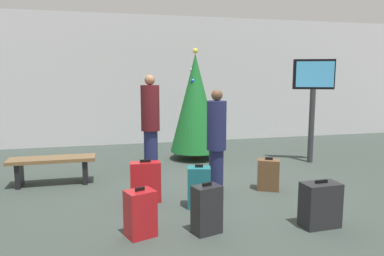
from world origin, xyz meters
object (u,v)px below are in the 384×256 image
object	(u,v)px
waiting_bench	(53,164)
suitcase_5	(140,213)
suitcase_1	(199,187)
suitcase_3	(207,209)
suitcase_2	(146,182)
traveller_0	(216,139)
suitcase_0	(268,175)
holiday_tree	(195,103)
traveller_1	(150,121)
flight_info_kiosk	(313,91)
suitcase_4	(320,205)

from	to	relation	value
waiting_bench	suitcase_5	size ratio (longest dim) A/B	2.42
suitcase_1	suitcase_5	distance (m)	1.19
suitcase_3	suitcase_2	bearing A→B (deg)	114.42
traveller_0	suitcase_0	size ratio (longest dim) A/B	3.03
waiting_bench	suitcase_5	distance (m)	2.74
holiday_tree	traveller_1	size ratio (longest dim) A/B	1.30
traveller_0	suitcase_3	size ratio (longest dim) A/B	2.68
flight_info_kiosk	suitcase_0	xyz separation A→B (m)	(-1.76, -1.58, -1.30)
waiting_bench	suitcase_4	world-z (taller)	suitcase_4
traveller_1	suitcase_1	world-z (taller)	traveller_1
suitcase_4	holiday_tree	bearing A→B (deg)	98.02
traveller_1	suitcase_1	size ratio (longest dim) A/B	3.02
traveller_1	suitcase_5	xyz separation A→B (m)	(-0.51, -2.88, -0.73)
holiday_tree	traveller_1	bearing A→B (deg)	-141.34
waiting_bench	suitcase_4	xyz separation A→B (m)	(3.48, -2.70, -0.08)
suitcase_5	traveller_1	bearing A→B (deg)	79.96
suitcase_1	waiting_bench	bearing A→B (deg)	142.41
waiting_bench	suitcase_2	bearing A→B (deg)	-40.60
holiday_tree	suitcase_2	bearing A→B (deg)	-118.97
suitcase_1	suitcase_2	bearing A→B (deg)	149.39
holiday_tree	suitcase_1	xyz separation A→B (m)	(-0.73, -3.03, -0.98)
holiday_tree	flight_info_kiosk	world-z (taller)	holiday_tree
traveller_1	suitcase_3	distance (m)	3.08
suitcase_3	suitcase_4	distance (m)	1.44
holiday_tree	suitcase_3	size ratio (longest dim) A/B	3.98
suitcase_1	suitcase_2	distance (m)	0.83
holiday_tree	suitcase_0	size ratio (longest dim) A/B	4.50
traveller_0	suitcase_3	xyz separation A→B (m)	(-0.56, -1.37, -0.59)
suitcase_3	suitcase_5	xyz separation A→B (m)	(-0.78, 0.10, -0.01)
traveller_0	suitcase_3	distance (m)	1.59
waiting_bench	suitcase_5	bearing A→B (deg)	-62.60
flight_info_kiosk	suitcase_0	distance (m)	2.70
suitcase_3	suitcase_5	size ratio (longest dim) A/B	1.05
flight_info_kiosk	traveller_0	distance (m)	3.16
traveller_1	flight_info_kiosk	bearing A→B (deg)	-0.76
waiting_bench	suitcase_1	xyz separation A→B (m)	(2.18, -1.68, -0.06)
suitcase_3	suitcase_5	distance (m)	0.79
waiting_bench	suitcase_0	bearing A→B (deg)	-18.59
traveller_1	suitcase_2	size ratio (longest dim) A/B	2.95
holiday_tree	suitcase_1	distance (m)	3.27
suitcase_0	waiting_bench	bearing A→B (deg)	161.41
flight_info_kiosk	traveller_1	size ratio (longest dim) A/B	1.17
traveller_0	suitcase_0	distance (m)	1.10
suitcase_3	holiday_tree	bearing A→B (deg)	77.49
traveller_0	suitcase_5	size ratio (longest dim) A/B	2.81
holiday_tree	suitcase_0	world-z (taller)	holiday_tree
holiday_tree	suitcase_4	size ratio (longest dim) A/B	4.12
suitcase_5	waiting_bench	bearing A→B (deg)	117.40
flight_info_kiosk	traveller_1	xyz separation A→B (m)	(-3.49, 0.05, -0.55)
holiday_tree	flight_info_kiosk	size ratio (longest dim) A/B	1.11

